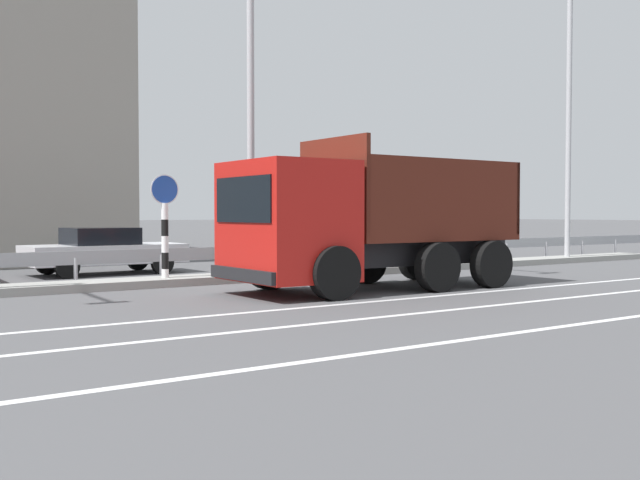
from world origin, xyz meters
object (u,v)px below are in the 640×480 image
parked_car_4 (104,250)px  dump_truck (342,229)px  median_road_sign (165,228)px  street_lamp_3 (573,106)px  street_lamp_2 (254,35)px

parked_car_4 → dump_truck: bearing=18.2°
median_road_sign → parked_car_4: size_ratio=0.60×
street_lamp_3 → parked_car_4: street_lamp_3 is taller
median_road_sign → parked_car_4: median_road_sign is taller
dump_truck → street_lamp_2: (-0.29, 3.15, 4.62)m
median_road_sign → parked_car_4: bearing=91.5°
street_lamp_2 → parked_car_4: 7.09m
street_lamp_2 → parked_car_4: size_ratio=2.56×
median_road_sign → street_lamp_2: street_lamp_2 is taller
street_lamp_3 → parked_car_4: bearing=164.4°
street_lamp_3 → dump_truck: bearing=-165.3°
median_road_sign → street_lamp_3: (14.55, -0.22, 3.96)m
median_road_sign → street_lamp_2: size_ratio=0.24×
street_lamp_2 → dump_truck: bearing=-84.8°
dump_truck → median_road_sign: (-2.51, 3.39, -0.01)m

